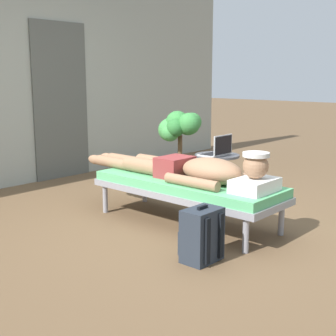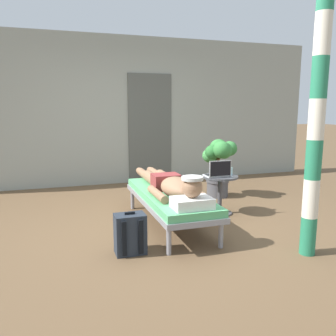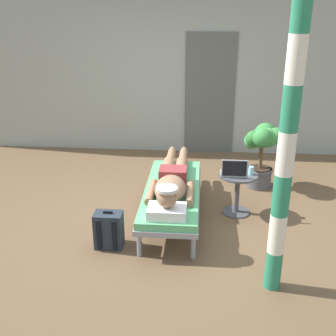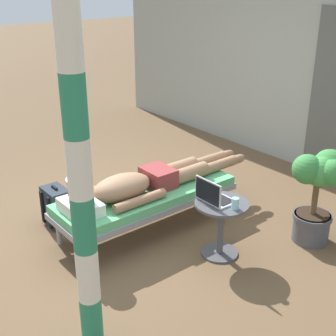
{
  "view_description": "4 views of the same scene",
  "coord_description": "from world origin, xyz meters",
  "views": [
    {
      "loc": [
        -3.14,
        -2.7,
        1.36
      ],
      "look_at": [
        0.11,
        0.2,
        0.5
      ],
      "focal_mm": 50.37,
      "sensor_mm": 36.0,
      "label": 1
    },
    {
      "loc": [
        -1.17,
        -3.92,
        1.44
      ],
      "look_at": [
        0.2,
        0.26,
        0.66
      ],
      "focal_mm": 37.42,
      "sensor_mm": 36.0,
      "label": 2
    },
    {
      "loc": [
        0.46,
        -4.56,
        2.48
      ],
      "look_at": [
        0.08,
        0.11,
        0.62
      ],
      "focal_mm": 44.85,
      "sensor_mm": 36.0,
      "label": 3
    },
    {
      "loc": [
        3.43,
        -2.4,
        2.38
      ],
      "look_at": [
        0.16,
        0.24,
        0.6
      ],
      "focal_mm": 49.32,
      "sensor_mm": 36.0,
      "label": 4
    }
  ],
  "objects": [
    {
      "name": "house_door_panel",
      "position": [
        0.59,
        2.53,
        1.02
      ],
      "size": [
        0.84,
        0.03,
        2.04
      ],
      "primitive_type": "cube",
      "color": "#545651",
      "rests_on": "ground"
    },
    {
      "name": "backpack",
      "position": [
        -0.5,
        -0.68,
        0.2
      ],
      "size": [
        0.3,
        0.26,
        0.42
      ],
      "color": "#262D38",
      "rests_on": "ground"
    },
    {
      "name": "side_table",
      "position": [
        0.93,
        0.22,
        0.36
      ],
      "size": [
        0.48,
        0.48,
        0.52
      ],
      "color": "#4C4C51",
      "rests_on": "ground"
    },
    {
      "name": "person_reclining",
      "position": [
        0.13,
        -0.07,
        0.52
      ],
      "size": [
        0.53,
        2.17,
        0.33
      ],
      "color": "white",
      "rests_on": "lounge_chair"
    },
    {
      "name": "ground_plane",
      "position": [
        0.0,
        0.0,
        0.0
      ],
      "size": [
        40.0,
        40.0,
        0.0
      ],
      "primitive_type": "plane",
      "color": "brown"
    },
    {
      "name": "lounge_chair",
      "position": [
        0.13,
        -0.01,
        0.35
      ],
      "size": [
        0.66,
        1.85,
        0.42
      ],
      "color": "gray",
      "rests_on": "ground"
    },
    {
      "name": "potted_plant",
      "position": [
        1.32,
        1.08,
        0.6
      ],
      "size": [
        0.54,
        0.62,
        0.92
      ],
      "color": "#4C4C51",
      "rests_on": "ground"
    },
    {
      "name": "house_wall_back",
      "position": [
        0.13,
        2.64,
        1.35
      ],
      "size": [
        7.6,
        0.2,
        2.7
      ],
      "primitive_type": "cube",
      "color": "#999E93",
      "rests_on": "ground"
    },
    {
      "name": "porch_post",
      "position": [
        1.16,
        -1.24,
        1.32
      ],
      "size": [
        0.15,
        0.15,
        2.64
      ],
      "color": "#267F59",
      "rests_on": "ground"
    },
    {
      "name": "drink_glass",
      "position": [
        1.08,
        0.23,
        0.57
      ],
      "size": [
        0.06,
        0.06,
        0.1
      ],
      "primitive_type": "cylinder",
      "color": "#99D8E5",
      "rests_on": "side_table"
    },
    {
      "name": "laptop",
      "position": [
        0.87,
        0.17,
        0.58
      ],
      "size": [
        0.31,
        0.24,
        0.23
      ],
      "color": "silver",
      "rests_on": "side_table"
    }
  ]
}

